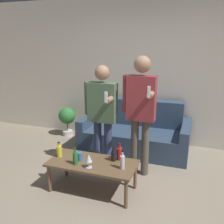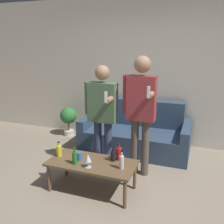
{
  "view_description": "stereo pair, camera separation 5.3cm",
  "coord_description": "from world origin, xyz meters",
  "px_view_note": "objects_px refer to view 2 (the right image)",
  "views": [
    {
      "loc": [
        0.92,
        -2.52,
        1.88
      ],
      "look_at": [
        -0.18,
        0.62,
        0.95
      ],
      "focal_mm": 40.0,
      "sensor_mm": 36.0,
      "label": 1
    },
    {
      "loc": [
        0.97,
        -2.51,
        1.88
      ],
      "look_at": [
        -0.18,
        0.62,
        0.95
      ],
      "focal_mm": 40.0,
      "sensor_mm": 36.0,
      "label": 2
    }
  ],
  "objects_px": {
    "bottle_orange": "(59,150)",
    "person_standing_left": "(102,110)",
    "person_standing_right": "(141,106)",
    "couch": "(136,133)",
    "coffee_table": "(92,165)"
  },
  "relations": [
    {
      "from": "coffee_table",
      "to": "person_standing_left",
      "type": "xyz_separation_m",
      "value": [
        -0.09,
        0.59,
        0.57
      ]
    },
    {
      "from": "bottle_orange",
      "to": "person_standing_right",
      "type": "bearing_deg",
      "value": 33.23
    },
    {
      "from": "coffee_table",
      "to": "person_standing_left",
      "type": "height_order",
      "value": "person_standing_left"
    },
    {
      "from": "coffee_table",
      "to": "person_standing_right",
      "type": "xyz_separation_m",
      "value": [
        0.47,
        0.63,
        0.67
      ]
    },
    {
      "from": "bottle_orange",
      "to": "person_standing_left",
      "type": "height_order",
      "value": "person_standing_left"
    },
    {
      "from": "coffee_table",
      "to": "person_standing_right",
      "type": "distance_m",
      "value": 1.03
    },
    {
      "from": "bottle_orange",
      "to": "person_standing_left",
      "type": "xyz_separation_m",
      "value": [
        0.39,
        0.58,
        0.44
      ]
    },
    {
      "from": "coffee_table",
      "to": "person_standing_right",
      "type": "relative_size",
      "value": 0.66
    },
    {
      "from": "couch",
      "to": "bottle_orange",
      "type": "bearing_deg",
      "value": -114.29
    },
    {
      "from": "person_standing_left",
      "to": "person_standing_right",
      "type": "height_order",
      "value": "person_standing_right"
    },
    {
      "from": "couch",
      "to": "coffee_table",
      "type": "distance_m",
      "value": 1.52
    },
    {
      "from": "couch",
      "to": "bottle_orange",
      "type": "height_order",
      "value": "couch"
    },
    {
      "from": "person_standing_left",
      "to": "bottle_orange",
      "type": "bearing_deg",
      "value": -123.89
    },
    {
      "from": "coffee_table",
      "to": "person_standing_right",
      "type": "height_order",
      "value": "person_standing_right"
    },
    {
      "from": "coffee_table",
      "to": "bottle_orange",
      "type": "xyz_separation_m",
      "value": [
        -0.48,
        0.01,
        0.12
      ]
    }
  ]
}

